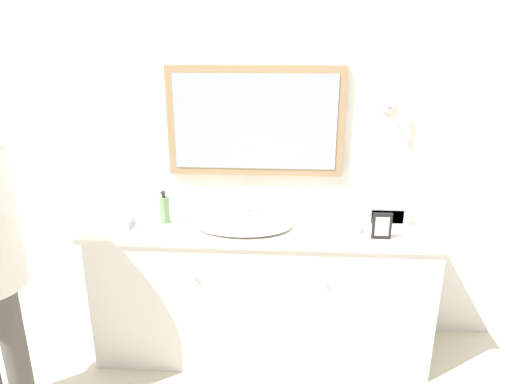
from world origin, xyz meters
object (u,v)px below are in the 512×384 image
soap_bottle (164,209)px  picture_frame (382,226)px  appliance_box (385,213)px  sink_basin (243,223)px

soap_bottle → picture_frame: 1.22m
appliance_box → sink_basin: bearing=-172.5°
soap_bottle → sink_basin: bearing=-3.8°
appliance_box → picture_frame: 0.25m
sink_basin → appliance_box: bearing=7.5°
sink_basin → appliance_box: 0.83m
soap_bottle → appliance_box: bearing=3.4°
soap_bottle → appliance_box: (1.28, 0.08, -0.02)m
sink_basin → soap_bottle: 0.46m
picture_frame → sink_basin: bearing=170.2°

